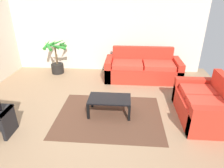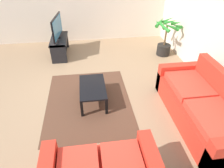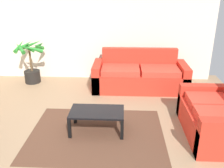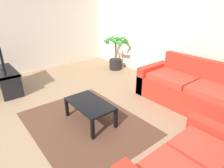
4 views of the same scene
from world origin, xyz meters
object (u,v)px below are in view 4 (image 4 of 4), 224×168
at_px(tv, 1,57).
at_px(coffee_table, 90,105).
at_px(couch_main, 193,91).
at_px(potted_palm, 116,53).
at_px(tv_stand, 6,78).

height_order(tv, coffee_table, tv).
bearing_deg(couch_main, potted_palm, 174.26).
xyz_separation_m(couch_main, tv_stand, (-3.09, -2.72, 0.03)).
distance_m(couch_main, potted_palm, 2.69).
distance_m(tv, coffee_table, 2.47).
relative_size(tv_stand, tv, 1.09).
height_order(tv, potted_palm, tv).
height_order(couch_main, coffee_table, couch_main).
distance_m(tv_stand, coffee_table, 2.42).
bearing_deg(coffee_table, tv, -160.49).
bearing_deg(tv, coffee_table, 19.51).
bearing_deg(potted_palm, coffee_table, -49.43).
xyz_separation_m(tv, coffee_table, (2.28, 0.81, -0.51)).
bearing_deg(couch_main, tv_stand, -138.67).
relative_size(couch_main, potted_palm, 2.02).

